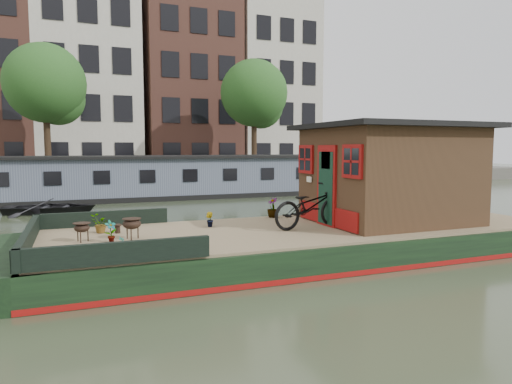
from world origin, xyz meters
name	(u,v)px	position (x,y,z in m)	size (l,w,h in m)	color
ground	(310,254)	(0.00, 0.00, 0.00)	(120.00, 120.00, 0.00)	#2D3A25
houseboat_hull	(258,247)	(-1.33, 0.00, 0.27)	(14.01, 4.02, 0.60)	black
houseboat_deck	(310,228)	(0.00, 0.00, 0.62)	(11.80, 3.80, 0.05)	#836D51
bow_bulwark	(78,234)	(-5.07, 0.00, 0.82)	(3.00, 4.00, 0.35)	black
cabin	(389,173)	(2.19, 0.00, 1.88)	(4.00, 3.50, 2.42)	black
bicycle	(310,206)	(-0.09, -0.14, 1.16)	(0.68, 1.95, 1.02)	black
potted_plant_a	(111,231)	(-4.47, -0.15, 0.87)	(0.23, 0.16, 0.44)	brown
potted_plant_b	(209,219)	(-2.19, 0.89, 0.82)	(0.19, 0.15, 0.34)	brown
potted_plant_c	(100,224)	(-4.62, 0.97, 0.86)	(0.37, 0.32, 0.41)	#9C312D
potted_plant_d	(273,208)	(-0.24, 1.66, 0.91)	(0.29, 0.29, 0.52)	#985929
potted_plant_e	(122,244)	(-4.35, -1.14, 0.80)	(0.15, 0.10, 0.29)	brown
brazier_front	(132,229)	(-4.05, 0.04, 0.86)	(0.39, 0.39, 0.42)	black
brazier_rear	(82,232)	(-4.99, 0.11, 0.84)	(0.35, 0.35, 0.38)	black
bollard_port	(118,229)	(-4.26, 0.83, 0.75)	(0.17, 0.17, 0.19)	black
bollard_stbd	(117,253)	(-4.48, -1.64, 0.77)	(0.21, 0.21, 0.23)	black
dinghy	(50,204)	(-6.04, 9.75, 0.35)	(2.39, 3.35, 0.69)	black
far_houseboat	(181,178)	(0.00, 14.00, 0.97)	(20.40, 4.40, 2.11)	#525C6E
quay	(160,180)	(0.00, 20.50, 0.45)	(60.00, 6.00, 0.90)	#47443F
townhouse_row	(145,79)	(0.15, 27.50, 7.90)	(27.25, 8.00, 16.50)	brown
tree_left	(48,87)	(-6.36, 19.07, 5.89)	(4.40, 4.40, 7.40)	#332316
tree_right	(256,97)	(6.14, 19.07, 5.89)	(4.40, 4.40, 7.40)	#332316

